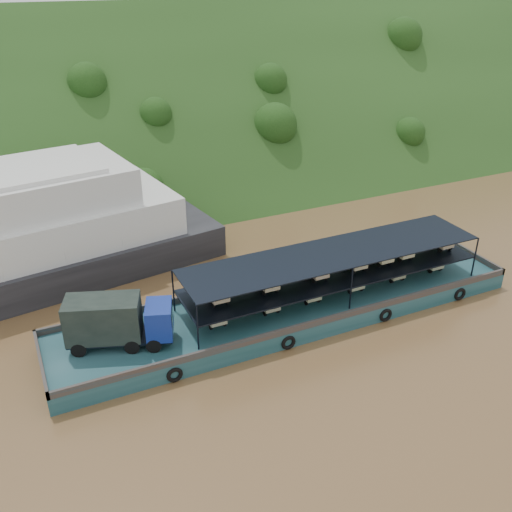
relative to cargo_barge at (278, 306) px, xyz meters
name	(u,v)px	position (x,y,z in m)	size (l,w,h in m)	color
ground	(296,304)	(2.27, 1.31, -1.15)	(160.00, 160.00, 0.00)	brown
hillside	(161,169)	(2.27, 37.31, -1.15)	(140.00, 28.00, 28.00)	#1C3613
cargo_barge	(278,306)	(0.00, 0.00, 0.00)	(35.00, 7.18, 4.61)	#123C40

